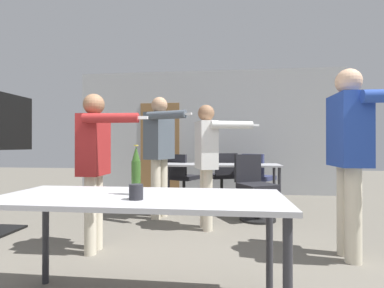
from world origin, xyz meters
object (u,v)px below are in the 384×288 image
Objects in this scene: office_chair_side_rolled at (258,180)px; office_chair_far_right at (255,189)px; office_chair_mid_tucked at (223,178)px; person_near_casual at (95,156)px; drink_cup at (136,192)px; person_right_polo at (160,145)px; beer_bottle at (136,171)px; person_center_tall at (350,144)px; person_left_plaid at (207,154)px; office_chair_far_left at (182,179)px.

office_chair_far_right reaches higher than office_chair_side_rolled.
office_chair_side_rolled is 0.99× the size of office_chair_mid_tucked.
drink_cup is (0.79, -1.18, -0.17)m from person_near_casual.
beer_bottle is at bearing 29.03° from person_right_polo.
person_center_tall is at bearing 77.54° from person_right_polo.
person_left_plaid is 2.04m from office_chair_far_left.
office_chair_far_right is (-0.18, -1.29, 0.02)m from office_chair_side_rolled.
person_left_plaid is at bearing 74.94° from person_right_polo.
office_chair_mid_tucked is (0.80, 0.20, 0.01)m from office_chair_far_left.
person_center_tall is 3.24m from office_chair_mid_tucked.
person_right_polo reaches higher than office_chair_far_right.
office_chair_mid_tucked is (-0.66, 0.18, 0.01)m from office_chair_side_rolled.
beer_bottle is at bearing 107.36° from drink_cup.
person_left_plaid reaches higher than office_chair_far_left.
person_left_plaid is 1.74× the size of office_chair_side_rolled.
office_chair_far_left reaches higher than drink_cup.
person_right_polo is 2.71m from drink_cup.
office_chair_mid_tucked is at bearing -160.09° from office_chair_side_rolled.
person_right_polo is 2.57m from person_center_tall.
office_chair_mid_tucked is (-0.48, 1.46, -0.01)m from office_chair_far_right.
person_left_plaid is 1.00× the size of person_near_casual.
person_right_polo is 1.51m from office_chair_far_left.
office_chair_mid_tucked is (0.18, 2.06, -0.54)m from person_left_plaid.
person_near_casual is (-0.35, -1.48, -0.11)m from person_right_polo.
person_center_tall reaches higher than person_near_casual.
drink_cup is (-1.72, -1.28, -0.29)m from person_center_tall.
person_center_tall is (1.43, -0.86, 0.12)m from person_left_plaid.
beer_bottle is at bearing -71.98° from office_chair_side_rolled.
person_left_plaid is 2.00m from beer_bottle.
person_near_casual is 1.25m from beer_bottle.
office_chair_side_rolled is at bearing -125.77° from office_chair_far_right.
office_chair_far_right is at bearing -19.43° from office_chair_far_left.
office_chair_far_left is 3.87m from beer_bottle.
person_near_casual is 4.90× the size of beer_bottle.
office_chair_far_left is at bearing 172.62° from office_chair_mid_tucked.
person_center_tall is at bearing -42.77° from office_chair_side_rolled.
person_center_tall is at bearing 36.64° from drink_cup.
beer_bottle is 0.21m from drink_cup.
office_chair_mid_tucked is at bearing 83.60° from drink_cup.
person_near_casual is 3.32m from office_chair_mid_tucked.
person_right_polo is 1.52m from person_near_casual.
person_near_casual is at bearing -73.95° from office_chair_far_left.
person_right_polo is at bearing -69.76° from office_chair_far_left.
person_right_polo is 1.94× the size of office_chair_mid_tucked.
person_right_polo is at bearing -141.95° from office_chair_mid_tucked.
person_near_casual is 1.76× the size of office_chair_far_left.
person_left_plaid is 2.17m from drink_cup.
drink_cup is (-0.95, -2.73, 0.36)m from office_chair_far_right.
person_right_polo reaches higher than beer_bottle.
person_left_plaid is 1.70× the size of office_chair_far_right.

